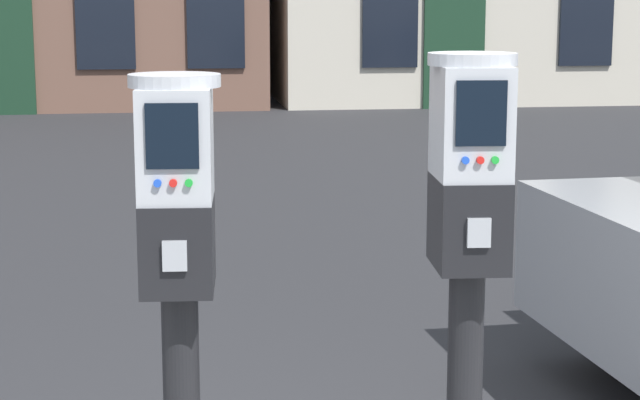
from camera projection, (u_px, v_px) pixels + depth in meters
parking_meter_near_kerb at (179, 263)px, 2.67m from camera, size 0.23×0.26×1.45m
parking_meter_twin_adjacent at (468, 242)px, 2.76m from camera, size 0.23×0.26×1.49m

